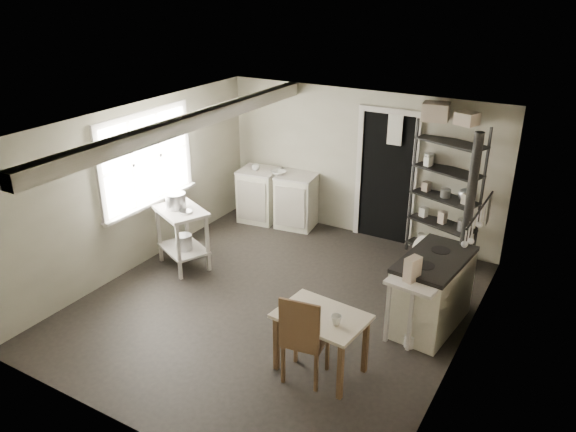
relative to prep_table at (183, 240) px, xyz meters
The scene contains 31 objects.
floor 1.72m from the prep_table, ahead, with size 5.00×5.00×0.00m, color black.
ceiling 2.53m from the prep_table, ahead, with size 5.00×5.00×0.00m, color white.
wall_back 2.93m from the prep_table, 54.14° to the left, with size 4.50×0.02×2.30m, color #ADA993.
wall_front 3.26m from the prep_table, 58.44° to the right, with size 4.50×0.02×2.30m, color #ADA993.
wall_left 0.98m from the prep_table, 161.01° to the right, with size 0.02×5.00×2.30m, color #ADA993.
wall_right 3.99m from the prep_table, ahead, with size 0.02×5.00×2.30m, color #ADA993.
window 1.23m from the prep_table, behind, with size 0.12×1.76×1.28m, color beige, non-canonical shape.
doorway 3.15m from the prep_table, 47.05° to the left, with size 0.96×0.10×2.08m, color beige, non-canonical shape.
ceiling_beam 1.87m from the prep_table, 23.79° to the right, with size 0.18×5.00×0.18m, color beige, non-canonical shape.
wallpaper_panel 3.98m from the prep_table, ahead, with size 0.01×5.00×2.30m, color #B8AB96, non-canonical shape.
utensil_rail 4.04m from the prep_table, ahead, with size 0.06×1.20×0.44m, color #B1B1B3, non-canonical shape.
prep_table is the anchor object (origin of this frame).
stockpot 0.55m from the prep_table, behind, with size 0.28×0.28×0.30m, color #B1B1B3.
saucepan 0.47m from the prep_table, 19.49° to the right, with size 0.18×0.18×0.10m, color #B1B1B3.
bucket 0.06m from the prep_table, 34.97° to the right, with size 0.22×0.22×0.24m, color #B1B1B3.
base_cabinets 2.01m from the prep_table, 79.48° to the left, with size 1.35×0.58×0.89m, color silver, non-canonical shape.
mixing_bowl 2.03m from the prep_table, 77.30° to the left, with size 0.30×0.30×0.07m, color silver.
counter_cup 1.97m from the prep_table, 89.94° to the left, with size 0.13×0.13×0.10m, color silver.
shelf_rack 3.76m from the prep_table, 34.38° to the left, with size 0.96×0.37×2.03m, color black, non-canonical shape.
shelf_jar 3.63m from the prep_table, 37.58° to the left, with size 0.09×0.09×0.20m, color silver.
storage_box_a 3.86m from the prep_table, 36.51° to the left, with size 0.35×0.31×0.24m, color beige.
storage_box_b 4.16m from the prep_table, 32.43° to the left, with size 0.26×0.24×0.17m, color beige.
stove 3.49m from the prep_table, ahead, with size 0.63×1.14×0.89m, color silver, non-canonical shape.
stovepipe 3.94m from the prep_table, 12.32° to the left, with size 0.12×0.12×1.52m, color black, non-canonical shape.
side_ledge 3.42m from the prep_table, ahead, with size 0.55×0.30×0.85m, color beige, non-canonical shape.
oats_box 3.44m from the prep_table, ahead, with size 0.11×0.18×0.27m, color beige.
work_table 2.95m from the prep_table, 21.62° to the right, with size 0.90×0.63×0.69m, color beige, non-canonical shape.
table_cup 3.19m from the prep_table, 21.48° to the right, with size 0.11×0.11×0.10m, color silver.
chair 2.93m from the prep_table, 25.17° to the right, with size 0.42×0.44×1.01m, color brown, non-canonical shape.
flour_sack 3.45m from the prep_table, 30.80° to the left, with size 0.37×0.32×0.45m, color silver.
floor_crock 3.45m from the prep_table, ahead, with size 0.12×0.12×0.15m, color silver.
Camera 1 is at (3.21, -5.21, 3.87)m, focal length 35.00 mm.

